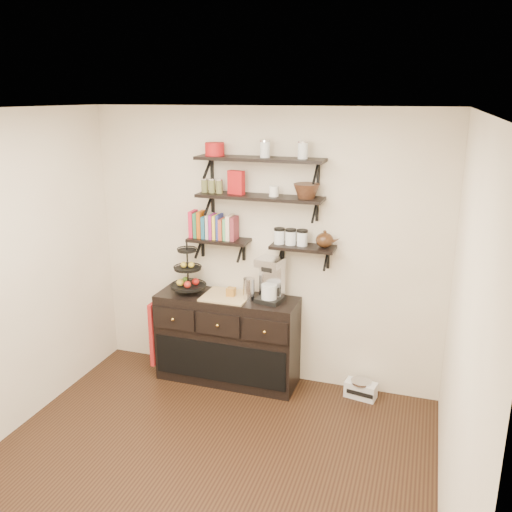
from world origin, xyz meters
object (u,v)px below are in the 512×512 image
Objects in this scene: coffee_maker at (271,280)px; radio at (361,389)px; fruit_stand at (188,275)px; sideboard at (227,338)px.

coffee_maker is 1.37× the size of radio.
fruit_stand reaches higher than radio.
coffee_maker is at bearing -167.48° from radio.
sideboard is at bearing -0.53° from fruit_stand.
sideboard is 0.75m from fruit_stand.
radio is (1.34, 0.07, -0.36)m from sideboard.
radio is at bearing 2.90° from sideboard.
coffee_maker is at bearing 3.85° from sideboard.
fruit_stand reaches higher than sideboard.
sideboard reaches higher than radio.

